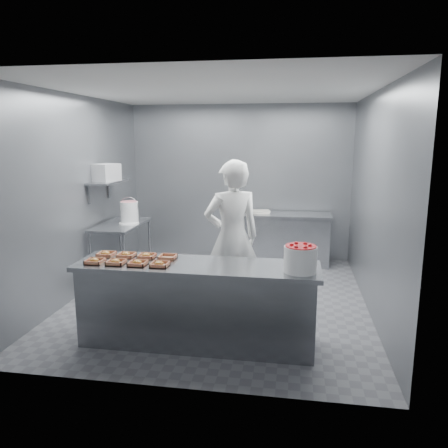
# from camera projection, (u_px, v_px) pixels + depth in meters

# --- Properties ---
(floor) EXTENTS (4.50, 4.50, 0.00)m
(floor) POSITION_uv_depth(u_px,v_px,m) (219.00, 298.00, 6.12)
(floor) COLOR #4C4C51
(floor) RESTS_ON ground
(ceiling) EXTENTS (4.50, 4.50, 0.00)m
(ceiling) POSITION_uv_depth(u_px,v_px,m) (218.00, 91.00, 5.57)
(ceiling) COLOR white
(ceiling) RESTS_ON wall_back
(wall_back) EXTENTS (4.00, 0.04, 2.80)m
(wall_back) POSITION_uv_depth(u_px,v_px,m) (240.00, 182.00, 8.02)
(wall_back) COLOR slate
(wall_back) RESTS_ON ground
(wall_left) EXTENTS (0.04, 4.50, 2.80)m
(wall_left) POSITION_uv_depth(u_px,v_px,m) (79.00, 196.00, 6.16)
(wall_left) COLOR slate
(wall_left) RESTS_ON ground
(wall_right) EXTENTS (0.04, 4.50, 2.80)m
(wall_right) POSITION_uv_depth(u_px,v_px,m) (374.00, 203.00, 5.53)
(wall_right) COLOR slate
(wall_right) RESTS_ON ground
(service_counter) EXTENTS (2.60, 0.70, 0.90)m
(service_counter) POSITION_uv_depth(u_px,v_px,m) (197.00, 304.00, 4.72)
(service_counter) COLOR slate
(service_counter) RESTS_ON ground
(prep_table) EXTENTS (0.60, 1.20, 0.90)m
(prep_table) POSITION_uv_depth(u_px,v_px,m) (122.00, 243.00, 6.84)
(prep_table) COLOR slate
(prep_table) RESTS_ON ground
(back_counter) EXTENTS (1.50, 0.60, 0.90)m
(back_counter) POSITION_uv_depth(u_px,v_px,m) (287.00, 239.00, 7.73)
(back_counter) COLOR slate
(back_counter) RESTS_ON ground
(wall_shelf) EXTENTS (0.35, 0.90, 0.03)m
(wall_shelf) POSITION_uv_depth(u_px,v_px,m) (108.00, 182.00, 6.68)
(wall_shelf) COLOR slate
(wall_shelf) RESTS_ON wall_left
(tray_0) EXTENTS (0.19, 0.18, 0.06)m
(tray_0) POSITION_uv_depth(u_px,v_px,m) (95.00, 261.00, 4.66)
(tray_0) COLOR tan
(tray_0) RESTS_ON service_counter
(tray_1) EXTENTS (0.19, 0.18, 0.06)m
(tray_1) POSITION_uv_depth(u_px,v_px,m) (116.00, 262.00, 4.62)
(tray_1) COLOR tan
(tray_1) RESTS_ON service_counter
(tray_2) EXTENTS (0.19, 0.18, 0.06)m
(tray_2) POSITION_uv_depth(u_px,v_px,m) (138.00, 263.00, 4.59)
(tray_2) COLOR tan
(tray_2) RESTS_ON service_counter
(tray_3) EXTENTS (0.19, 0.18, 0.06)m
(tray_3) POSITION_uv_depth(u_px,v_px,m) (160.00, 264.00, 4.55)
(tray_3) COLOR tan
(tray_3) RESTS_ON service_counter
(tray_4) EXTENTS (0.19, 0.18, 0.06)m
(tray_4) POSITION_uv_depth(u_px,v_px,m) (106.00, 254.00, 4.94)
(tray_4) COLOR tan
(tray_4) RESTS_ON service_counter
(tray_5) EXTENTS (0.19, 0.18, 0.06)m
(tray_5) POSITION_uv_depth(u_px,v_px,m) (126.00, 255.00, 4.90)
(tray_5) COLOR tan
(tray_5) RESTS_ON service_counter
(tray_6) EXTENTS (0.19, 0.18, 0.06)m
(tray_6) POSITION_uv_depth(u_px,v_px,m) (147.00, 256.00, 4.87)
(tray_6) COLOR tan
(tray_6) RESTS_ON service_counter
(tray_7) EXTENTS (0.19, 0.18, 0.04)m
(tray_7) POSITION_uv_depth(u_px,v_px,m) (168.00, 257.00, 4.83)
(tray_7) COLOR tan
(tray_7) RESTS_ON service_counter
(worker) EXTENTS (0.84, 0.73, 1.96)m
(worker) POSITION_uv_depth(u_px,v_px,m) (232.00, 238.00, 5.49)
(worker) COLOR white
(worker) RESTS_ON ground
(strawberry_tub) EXTENTS (0.33, 0.33, 0.27)m
(strawberry_tub) POSITION_uv_depth(u_px,v_px,m) (300.00, 258.00, 4.33)
(strawberry_tub) COLOR silver
(strawberry_tub) RESTS_ON service_counter
(glaze_bucket) EXTENTS (0.29, 0.27, 0.42)m
(glaze_bucket) POSITION_uv_depth(u_px,v_px,m) (129.00, 212.00, 6.74)
(glaze_bucket) COLOR silver
(glaze_bucket) RESTS_ON prep_table
(bucket_lid) EXTENTS (0.36, 0.36, 0.02)m
(bucket_lid) POSITION_uv_depth(u_px,v_px,m) (129.00, 223.00, 6.74)
(bucket_lid) COLOR silver
(bucket_lid) RESTS_ON prep_table
(rag) EXTENTS (0.15, 0.14, 0.02)m
(rag) POSITION_uv_depth(u_px,v_px,m) (131.00, 218.00, 7.21)
(rag) COLOR #CCB28C
(rag) RESTS_ON prep_table
(appliance) EXTENTS (0.40, 0.43, 0.26)m
(appliance) POSITION_uv_depth(u_px,v_px,m) (106.00, 172.00, 6.59)
(appliance) COLOR gray
(appliance) RESTS_ON wall_shelf
(paper_stack) EXTENTS (0.33, 0.26, 0.05)m
(paper_stack) POSITION_uv_depth(u_px,v_px,m) (261.00, 212.00, 7.71)
(paper_stack) COLOR silver
(paper_stack) RESTS_ON back_counter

